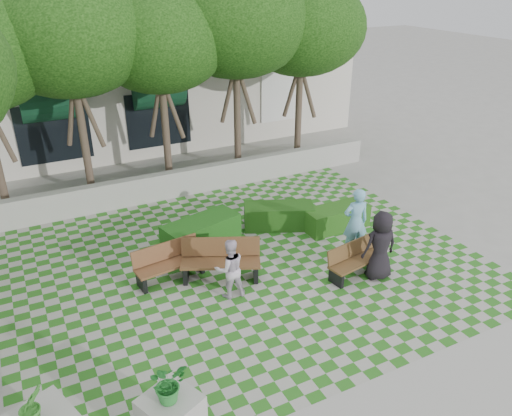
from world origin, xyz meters
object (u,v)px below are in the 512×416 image
bench_east (355,260)px  planter_front (171,410)px  hedge_midleft (201,232)px  person_blue (356,222)px  hedge_east (336,218)px  bench_mid (221,261)px  bench_west (169,263)px  hedge_midright (279,216)px  person_white (230,269)px  person_dark (380,246)px

bench_east → planter_front: bearing=-165.4°
hedge_midleft → person_blue: (3.56, -2.34, 0.58)m
hedge_east → person_blue: person_blue is taller
bench_east → bench_mid: bearing=146.0°
bench_mid → hedge_east: size_ratio=1.05×
hedge_east → planter_front: size_ratio=1.30×
bench_mid → bench_west: (-1.17, 0.57, -0.05)m
hedge_east → hedge_midright: size_ratio=0.96×
bench_west → hedge_midright: (3.82, 1.17, -0.09)m
bench_mid → person_white: size_ratio=1.37×
planter_front → person_white: bearing=52.1°
hedge_midleft → person_dark: person_dark is taller
planter_front → hedge_midleft: bearing=64.4°
bench_west → hedge_midleft: bench_west is taller
bench_west → planter_front: (-1.46, -4.61, 0.17)m
bench_east → person_dark: person_dark is taller
hedge_midleft → bench_mid: bearing=-95.6°
hedge_east → planter_front: planter_front is taller
bench_west → person_white: (1.07, -1.37, 0.31)m
bench_mid → planter_front: size_ratio=1.36×
bench_mid → person_dark: (3.57, -1.77, 0.41)m
bench_west → hedge_midright: size_ratio=0.89×
hedge_midright → hedge_midleft: size_ratio=0.94×
person_dark → hedge_east: bearing=-95.4°
person_blue → person_dark: size_ratio=1.06×
person_blue → bench_west: bearing=-0.2°
hedge_east → hedge_midleft: hedge_midleft is taller
bench_west → hedge_east: (5.33, 0.31, -0.10)m
bench_mid → planter_front: 4.82m
hedge_midright → planter_front: bearing=-132.4°
hedge_midleft → person_blue: 4.30m
hedge_midleft → bench_west: bearing=-137.6°
hedge_east → hedge_midright: hedge_midright is taller
bench_east → hedge_midright: 3.18m
hedge_midleft → person_white: person_white is taller
person_white → bench_mid: bearing=-90.3°
bench_mid → hedge_midleft: bearing=109.2°
planter_front → person_dark: person_dark is taller
person_white → person_blue: bearing=-169.1°
hedge_midright → hedge_midleft: bearing=178.6°
bench_mid → person_blue: bearing=16.7°
hedge_midright → person_blue: person_blue is taller
hedge_midright → planter_front: 7.83m
bench_east → hedge_east: bearing=55.9°
bench_mid → person_dark: person_dark is taller
person_dark → person_white: 3.80m
bench_west → hedge_midleft: size_ratio=0.83×
hedge_midright → person_white: size_ratio=1.37×
hedge_midright → hedge_east: bearing=-29.7°
person_blue → planter_front: bearing=41.4°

